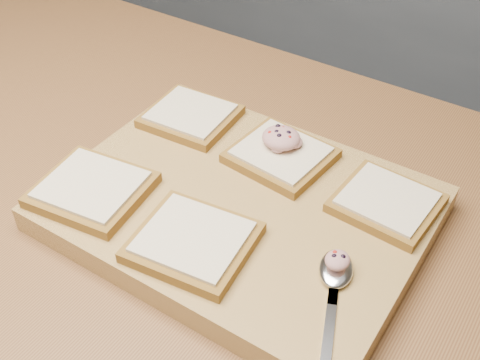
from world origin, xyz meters
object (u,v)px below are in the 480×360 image
(tuna_salad_dollop, at_px, (281,138))
(spoon, at_px, (335,279))
(bread_far_center, at_px, (281,155))
(cutting_board, at_px, (240,209))

(tuna_salad_dollop, bearing_deg, spoon, -44.64)
(bread_far_center, relative_size, tuna_salad_dollop, 2.57)
(bread_far_center, bearing_deg, spoon, -44.07)
(cutting_board, xyz_separation_m, spoon, (0.16, -0.06, 0.02))
(bread_far_center, relative_size, spoon, 0.72)
(cutting_board, bearing_deg, tuna_salad_dollop, 90.91)
(spoon, bearing_deg, bread_far_center, 135.93)
(cutting_board, height_order, bread_far_center, bread_far_center)
(bread_far_center, bearing_deg, tuna_salad_dollop, 123.71)
(cutting_board, distance_m, spoon, 0.17)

